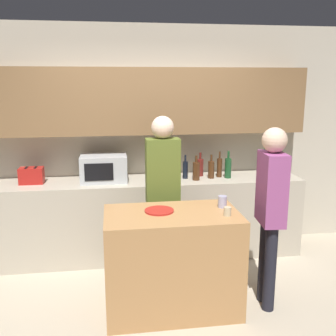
% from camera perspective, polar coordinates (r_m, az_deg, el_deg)
% --- Properties ---
extents(ground_plane, '(14.00, 14.00, 0.00)m').
position_cam_1_polar(ground_plane, '(3.67, -0.63, -21.46)').
color(ground_plane, '#BCAD93').
extents(back_wall, '(6.40, 0.40, 2.70)m').
position_cam_1_polar(back_wall, '(4.72, -3.39, 6.26)').
color(back_wall, beige).
rests_on(back_wall, ground_plane).
extents(back_counter, '(3.60, 0.62, 0.93)m').
position_cam_1_polar(back_counter, '(4.70, -2.93, -7.21)').
color(back_counter, '#B7AD99').
rests_on(back_counter, ground_plane).
extents(kitchen_island, '(1.19, 0.68, 0.92)m').
position_cam_1_polar(kitchen_island, '(3.64, 0.58, -13.39)').
color(kitchen_island, '#B27F4C').
rests_on(kitchen_island, ground_plane).
extents(microwave, '(0.52, 0.39, 0.30)m').
position_cam_1_polar(microwave, '(4.53, -9.31, -0.02)').
color(microwave, '#B7BABC').
rests_on(microwave, back_counter).
extents(toaster, '(0.26, 0.16, 0.18)m').
position_cam_1_polar(toaster, '(4.63, -19.20, -1.04)').
color(toaster, '#B21E19').
rests_on(toaster, back_counter).
extents(potted_plant, '(0.14, 0.14, 0.39)m').
position_cam_1_polar(potted_plant, '(4.90, 14.42, 1.26)').
color(potted_plant, '#333D4C').
rests_on(potted_plant, back_counter).
extents(bottle_0, '(0.07, 0.07, 0.28)m').
position_cam_1_polar(bottle_0, '(4.65, 0.02, -0.07)').
color(bottle_0, '#194723').
rests_on(bottle_0, back_counter).
extents(bottle_1, '(0.06, 0.06, 0.23)m').
position_cam_1_polar(bottle_1, '(4.59, 1.24, -0.46)').
color(bottle_1, black).
rests_on(bottle_1, back_counter).
extents(bottle_2, '(0.06, 0.06, 0.28)m').
position_cam_1_polar(bottle_2, '(4.60, 2.53, -0.21)').
color(bottle_2, black).
rests_on(bottle_2, back_counter).
extents(bottle_3, '(0.08, 0.08, 0.29)m').
position_cam_1_polar(bottle_3, '(4.53, 4.11, -0.40)').
color(bottle_3, '#472814').
rests_on(bottle_3, back_counter).
extents(bottle_4, '(0.08, 0.08, 0.29)m').
position_cam_1_polar(bottle_4, '(4.74, 4.68, 0.15)').
color(bottle_4, maroon).
rests_on(bottle_4, back_counter).
extents(bottle_5, '(0.07, 0.07, 0.28)m').
position_cam_1_polar(bottle_5, '(4.64, 6.28, -0.17)').
color(bottle_5, '#472814').
rests_on(bottle_5, back_counter).
extents(bottle_6, '(0.06, 0.06, 0.31)m').
position_cam_1_polar(bottle_6, '(4.71, 7.47, 0.11)').
color(bottle_6, '#472814').
rests_on(bottle_6, back_counter).
extents(bottle_7, '(0.08, 0.08, 0.32)m').
position_cam_1_polar(bottle_7, '(4.68, 8.71, 0.06)').
color(bottle_7, '#194723').
rests_on(bottle_7, back_counter).
extents(plate_on_island, '(0.26, 0.26, 0.01)m').
position_cam_1_polar(plate_on_island, '(3.50, -1.23, -6.20)').
color(plate_on_island, red).
rests_on(plate_on_island, kitchen_island).
extents(cup_0, '(0.08, 0.08, 0.11)m').
position_cam_1_polar(cup_0, '(3.63, 7.90, -4.86)').
color(cup_0, '#A7A7C7').
rests_on(cup_0, kitchen_island).
extents(cup_1, '(0.07, 0.07, 0.08)m').
position_cam_1_polar(cup_1, '(3.43, 8.62, -6.24)').
color(cup_1, beige).
rests_on(cup_1, kitchen_island).
extents(person_left, '(0.22, 0.36, 1.67)m').
position_cam_1_polar(person_left, '(3.61, 14.70, -4.97)').
color(person_left, black).
rests_on(person_left, ground_plane).
extents(person_center, '(0.34, 0.23, 1.72)m').
position_cam_1_polar(person_center, '(4.00, -0.77, -2.29)').
color(person_center, black).
rests_on(person_center, ground_plane).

